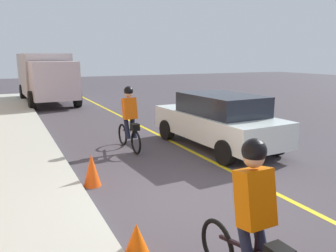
# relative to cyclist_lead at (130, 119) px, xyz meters

# --- Properties ---
(ground_plane) EXTENTS (80.00, 80.00, 0.00)m
(ground_plane) POSITION_rel_cyclist_lead_xyz_m (-3.74, 0.09, -0.91)
(ground_plane) COLOR #453F45
(lane_line_centre) EXTENTS (36.00, 0.12, 0.01)m
(lane_line_centre) POSITION_rel_cyclist_lead_xyz_m (-3.74, -1.51, -0.91)
(lane_line_centre) COLOR yellow
(lane_line_centre) RESTS_ON ground
(cyclist_lead) EXTENTS (1.71, 0.37, 1.83)m
(cyclist_lead) POSITION_rel_cyclist_lead_xyz_m (0.00, 0.00, 0.00)
(cyclist_lead) COLOR black
(cyclist_lead) RESTS_ON ground
(cyclist_follow) EXTENTS (1.71, 0.37, 1.83)m
(cyclist_follow) POSITION_rel_cyclist_lead_xyz_m (-6.33, 0.87, 0.00)
(cyclist_follow) COLOR black
(cyclist_follow) RESTS_ON ground
(patrol_sedan) EXTENTS (4.49, 2.11, 1.58)m
(patrol_sedan) POSITION_rel_cyclist_lead_xyz_m (-0.82, -2.42, -0.09)
(patrol_sedan) COLOR white
(patrol_sedan) RESTS_ON ground
(box_truck_background) EXTENTS (6.80, 2.76, 2.78)m
(box_truck_background) POSITION_rel_cyclist_lead_xyz_m (11.61, 0.90, 0.64)
(box_truck_background) COLOR #BAB4B8
(box_truck_background) RESTS_ON ground
(traffic_cone_near) EXTENTS (0.36, 0.36, 0.46)m
(traffic_cone_near) POSITION_rel_cyclist_lead_xyz_m (-4.99, 1.68, -0.68)
(traffic_cone_near) COLOR #FA5C09
(traffic_cone_near) RESTS_ON ground
(traffic_cone_far) EXTENTS (0.36, 0.36, 0.69)m
(traffic_cone_far) POSITION_rel_cyclist_lead_xyz_m (-2.24, 1.63, -0.57)
(traffic_cone_far) COLOR #F95112
(traffic_cone_far) RESTS_ON ground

